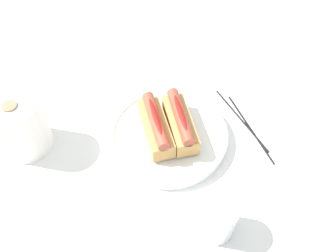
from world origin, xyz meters
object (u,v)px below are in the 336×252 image
Objects in this scene: chopstick_near at (241,119)px; hotdog_back at (156,126)px; hotdog_front at (180,122)px; water_glass at (217,220)px; paper_towel_roll at (21,127)px; chopstick_far at (250,127)px; serving_bowl at (168,135)px.

hotdog_back is at bearing 79.98° from chopstick_near.
chopstick_near is at bearing -82.83° from hotdog_front.
paper_towel_roll reaches higher than water_glass.
water_glass is (-0.23, -0.07, -0.01)m from hotdog_back.
paper_towel_roll is 0.52m from chopstick_far.
water_glass reaches higher than chopstick_near.
hotdog_front reaches higher than chopstick_near.
chopstick_far is at bearing -92.87° from serving_bowl.
serving_bowl is at bearing 10.78° from water_glass.
serving_bowl is 2.04× the size of paper_towel_roll.
paper_towel_roll reaches higher than serving_bowl.
hotdog_back is at bearing -100.18° from paper_towel_roll.
chopstick_far is (-0.01, -0.20, -0.01)m from serving_bowl.
chopstick_far is (-0.01, -0.17, -0.05)m from hotdog_front.
paper_towel_roll is (0.05, 0.32, 0.05)m from serving_bowl.
paper_towel_roll is at bearing 51.83° from water_glass.
hotdog_back is 1.70× the size of water_glass.
chopstick_far is at bearing -173.48° from chopstick_near.
hotdog_front is at bearing -90.34° from hotdog_back.
hotdog_front is 0.17m from chopstick_near.
chopstick_far is at bearing -35.27° from water_glass.
hotdog_back is 0.23m from chopstick_far.
serving_bowl is 0.20m from chopstick_far.
paper_towel_roll is (0.05, 0.34, 0.01)m from hotdog_front.
water_glass is (-0.23, -0.04, 0.03)m from serving_bowl.
paper_towel_roll is at bearing 79.82° from hotdog_back.
water_glass is 0.67× the size of paper_towel_roll.
paper_towel_roll is at bearing 71.10° from chopstick_near.
chopstick_far is at bearing -96.85° from paper_towel_roll.
hotdog_back reaches higher than water_glass.
hotdog_front is 0.99× the size of hotdog_back.
paper_towel_roll is 0.51m from chopstick_near.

